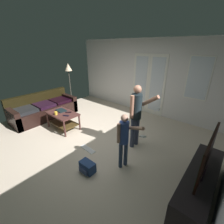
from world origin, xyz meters
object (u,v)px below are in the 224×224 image
object	(u,v)px
person_adult	(137,112)
person_child	(124,137)
leather_couch	(44,109)
tv_remote_black	(66,116)
flat_screen_tv	(208,155)
dvd_remote_slim	(68,112)
floor_lamp	(68,70)
tv_stand	(199,183)
laptop_closed	(61,110)
cup_near_edge	(56,113)
coffee_table	(63,117)
backpack	(87,167)
loose_keyboard	(88,149)

from	to	relation	value
person_adult	person_child	xyz separation A→B (m)	(0.22, -0.78, -0.22)
leather_couch	tv_remote_black	distance (m)	1.51
flat_screen_tv	dvd_remote_slim	world-z (taller)	flat_screen_tv
person_child	floor_lamp	distance (m)	4.26
dvd_remote_slim	person_adult	bearing A→B (deg)	-29.17
dvd_remote_slim	tv_stand	bearing A→B (deg)	-43.23
person_adult	floor_lamp	bearing A→B (deg)	167.98
laptop_closed	cup_near_edge	size ratio (longest dim) A/B	3.58
flat_screen_tv	cup_near_edge	distance (m)	3.76
coffee_table	person_child	bearing A→B (deg)	-3.21
leather_couch	tv_stand	size ratio (longest dim) A/B	1.23
backpack	cup_near_edge	world-z (taller)	cup_near_edge
person_adult	backpack	bearing A→B (deg)	-100.07
floor_lamp	backpack	world-z (taller)	floor_lamp
loose_keyboard	tv_remote_black	distance (m)	1.22
person_child	cup_near_edge	bearing A→B (deg)	-178.70
leather_couch	cup_near_edge	xyz separation A→B (m)	(1.20, -0.22, 0.27)
cup_near_edge	person_child	bearing A→B (deg)	1.30
dvd_remote_slim	coffee_table	bearing A→B (deg)	-177.38
coffee_table	dvd_remote_slim	bearing A→B (deg)	46.14
floor_lamp	leather_couch	bearing A→B (deg)	-77.29
tv_stand	floor_lamp	xyz separation A→B (m)	(-5.25, 1.28, 1.22)
tv_remote_black	loose_keyboard	bearing A→B (deg)	-39.73
coffee_table	person_child	world-z (taller)	person_child
coffee_table	tv_remote_black	xyz separation A→B (m)	(0.27, -0.06, 0.15)
floor_lamp	loose_keyboard	world-z (taller)	floor_lamp
coffee_table	loose_keyboard	size ratio (longest dim) A/B	2.16
person_child	tv_stand	bearing A→B (deg)	11.69
floor_lamp	tv_remote_black	xyz separation A→B (m)	(1.81, -1.48, -0.92)
coffee_table	person_adult	xyz separation A→B (m)	(2.14, 0.65, 0.56)
person_adult	loose_keyboard	world-z (taller)	person_adult
floor_lamp	person_child	bearing A→B (deg)	-21.83
laptop_closed	person_child	bearing A→B (deg)	-0.27
coffee_table	loose_keyboard	world-z (taller)	coffee_table
tv_stand	coffee_table	bearing A→B (deg)	-177.71
person_adult	leather_couch	bearing A→B (deg)	-169.67
leather_couch	floor_lamp	world-z (taller)	floor_lamp
leather_couch	backpack	size ratio (longest dim) A/B	6.80
flat_screen_tv	person_child	bearing A→B (deg)	-168.14
tv_remote_black	backpack	bearing A→B (deg)	-52.29
cup_near_edge	dvd_remote_slim	world-z (taller)	cup_near_edge
person_child	flat_screen_tv	bearing A→B (deg)	11.86
coffee_table	loose_keyboard	xyz separation A→B (m)	(1.36, -0.24, -0.36)
flat_screen_tv	cup_near_edge	xyz separation A→B (m)	(-3.74, -0.34, -0.25)
loose_keyboard	cup_near_edge	bearing A→B (deg)	177.64
cup_near_edge	tv_remote_black	xyz separation A→B (m)	(0.30, 0.13, -0.04)
floor_lamp	backpack	size ratio (longest dim) A/B	5.39
tv_remote_black	flat_screen_tv	bearing A→B (deg)	-26.49
leather_couch	coffee_table	size ratio (longest dim) A/B	2.23
loose_keyboard	dvd_remote_slim	size ratio (longest dim) A/B	2.63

